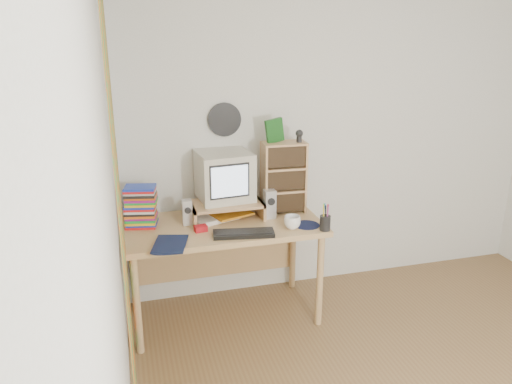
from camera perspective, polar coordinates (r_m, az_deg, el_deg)
back_wall at (r=4.07m, az=9.37°, el=6.32°), size 3.50×0.00×3.50m
left_wall at (r=2.04m, az=-16.19°, el=-6.41°), size 0.00×3.50×3.50m
curtain at (r=2.52m, az=-15.07°, el=-3.96°), size 0.00×2.20×2.20m
wall_disc at (r=3.73m, az=-3.62°, el=8.25°), size 0.25×0.02×0.25m
desk at (r=3.67m, az=-3.97°, el=-5.20°), size 1.40×0.70×0.75m
monitor_riser at (r=3.63m, az=-3.40°, el=-1.59°), size 0.52×0.30×0.12m
crt_monitor at (r=3.62m, az=-3.50°, el=1.69°), size 0.41×0.41×0.35m
speaker_left at (r=3.55m, az=-7.87°, el=-2.31°), size 0.07×0.07×0.18m
speaker_right at (r=3.63m, az=1.56°, el=-1.37°), size 0.08×0.08×0.21m
keyboard at (r=3.36m, az=-1.42°, el=-4.77°), size 0.43×0.20×0.03m
dvd_stack at (r=3.55m, az=-12.98°, el=-1.62°), size 0.23×0.19×0.30m
cd_rack at (r=3.71m, az=3.19°, el=1.67°), size 0.33×0.19×0.54m
mug at (r=3.47m, az=4.17°, el=-3.47°), size 0.13×0.13×0.09m
diary at (r=3.26m, az=-11.58°, el=-5.70°), size 0.29×0.24×0.05m
mousepad at (r=3.55m, az=5.81°, el=-3.77°), size 0.19×0.19×0.00m
pen_cup at (r=3.45m, az=7.92°, el=-3.21°), size 0.08×0.08×0.15m
papers at (r=3.66m, az=-4.20°, el=-2.65°), size 0.38×0.33×0.04m
red_box at (r=3.44m, az=-6.34°, el=-4.16°), size 0.09×0.07×0.04m
game_box at (r=3.62m, az=2.13°, el=7.03°), size 0.14×0.05×0.17m
webcam at (r=3.64m, az=4.96°, el=6.40°), size 0.06×0.06×0.09m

